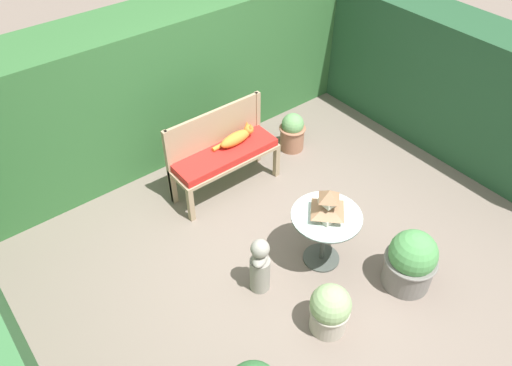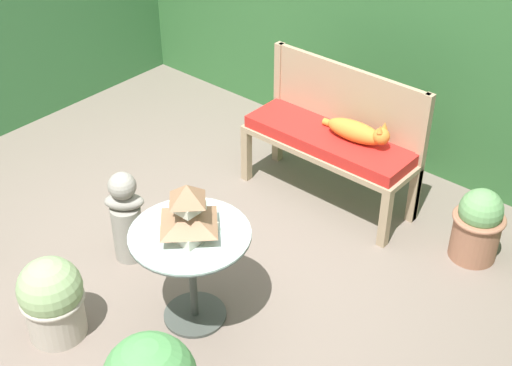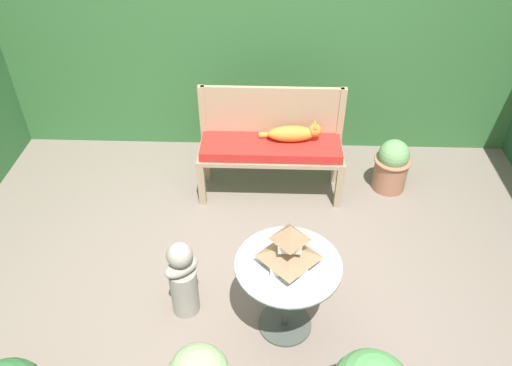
% 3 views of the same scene
% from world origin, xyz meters
% --- Properties ---
extents(ground, '(30.00, 30.00, 0.00)m').
position_xyz_m(ground, '(0.00, 0.00, 0.00)').
color(ground, '#75665B').
extents(foliage_hedge_back, '(6.40, 0.86, 1.76)m').
position_xyz_m(foliage_hedge_back, '(0.00, 2.44, 0.88)').
color(foliage_hedge_back, '#336633').
rests_on(foliage_hedge_back, ground).
extents(foliage_hedge_right, '(0.70, 3.61, 1.64)m').
position_xyz_m(foliage_hedge_right, '(2.85, 0.21, 0.82)').
color(foliage_hedge_right, '#234C2D').
rests_on(foliage_hedge_right, ground).
extents(garden_bench, '(1.27, 0.43, 0.55)m').
position_xyz_m(garden_bench, '(0.08, 1.22, 0.46)').
color(garden_bench, tan).
rests_on(garden_bench, ground).
extents(bench_backrest, '(1.27, 0.06, 0.98)m').
position_xyz_m(bench_backrest, '(0.08, 1.41, 0.70)').
color(bench_backrest, tan).
rests_on(bench_backrest, ground).
extents(cat, '(0.54, 0.17, 0.20)m').
position_xyz_m(cat, '(0.28, 1.26, 0.62)').
color(cat, orange).
rests_on(cat, garden_bench).
extents(patio_table, '(0.68, 0.68, 0.63)m').
position_xyz_m(patio_table, '(0.20, -0.26, 0.49)').
color(patio_table, '#424742').
rests_on(patio_table, ground).
extents(pagoda_birdhouse, '(0.31, 0.31, 0.32)m').
position_xyz_m(pagoda_birdhouse, '(0.20, -0.26, 0.76)').
color(pagoda_birdhouse, beige).
rests_on(pagoda_birdhouse, patio_table).
extents(garden_bust, '(0.28, 0.27, 0.65)m').
position_xyz_m(garden_bust, '(-0.51, -0.14, 0.32)').
color(garden_bust, gray).
rests_on(garden_bust, ground).
extents(potted_plant_hedge_corner, '(0.34, 0.34, 0.51)m').
position_xyz_m(potted_plant_hedge_corner, '(1.19, 1.33, 0.25)').
color(potted_plant_hedge_corner, '#9E664C').
rests_on(potted_plant_hedge_corner, ground).
extents(potted_plant_bench_left, '(0.37, 0.37, 0.52)m').
position_xyz_m(potted_plant_bench_left, '(-0.30, -0.86, 0.26)').
color(potted_plant_bench_left, '#ADA393').
rests_on(potted_plant_bench_left, ground).
extents(potted_plant_table_near, '(0.50, 0.50, 0.65)m').
position_xyz_m(potted_plant_table_near, '(0.65, -0.97, 0.31)').
color(potted_plant_table_near, slate).
rests_on(potted_plant_table_near, ground).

